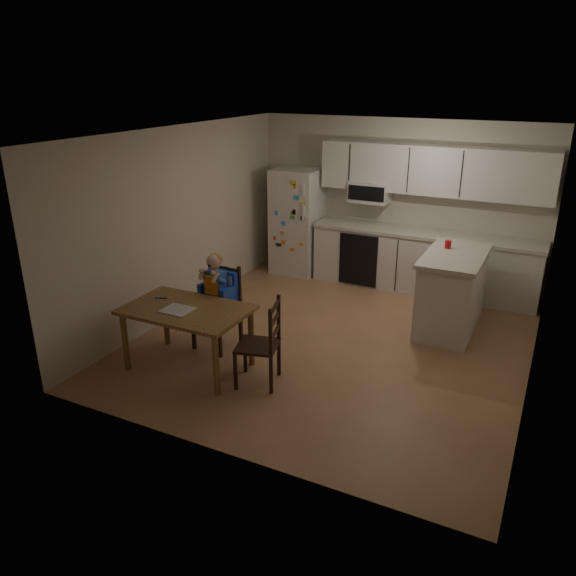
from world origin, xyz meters
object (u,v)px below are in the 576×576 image
Objects in this scene: refrigerator at (297,221)px; chair_side at (266,338)px; red_cup at (448,244)px; chair_booster at (218,291)px; kitchen_island at (452,291)px; dining_table at (187,316)px.

refrigerator reaches higher than chair_side.
red_cup is (2.60, -0.95, 0.21)m from refrigerator.
red_cup is 2.99m from chair_booster.
chair_side is (-1.31, -2.49, -0.52)m from red_cup.
chair_booster reaches higher than kitchen_island.
kitchen_island is 3.37m from dining_table.
chair_side is at bearing 4.53° from dining_table.
chair_booster is (0.35, -2.89, -0.14)m from refrigerator.
chair_booster is 1.24× the size of chair_side.
dining_table is at bearing -131.26° from red_cup.
refrigerator is 2.77m from red_cup.
kitchen_island is 1.02× the size of dining_table.
kitchen_island is 1.44× the size of chair_side.
red_cup is at bearing 137.23° from chair_side.
chair_booster is at bearing -135.21° from chair_side.
chair_booster is (0.01, 0.62, 0.09)m from dining_table.
dining_table is (0.34, -3.51, -0.23)m from refrigerator.
chair_side is (0.94, -0.54, -0.18)m from chair_booster.
dining_table is (-2.25, -2.57, -0.44)m from red_cup.
dining_table is (-2.39, -2.37, 0.12)m from kitchen_island.
red_cup is (-0.14, 0.20, 0.55)m from kitchen_island.
red_cup is 2.86m from chair_side.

